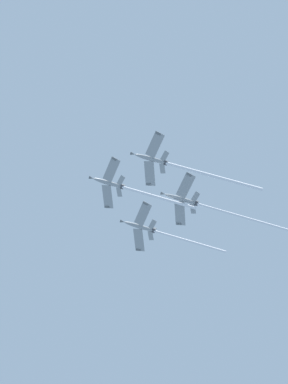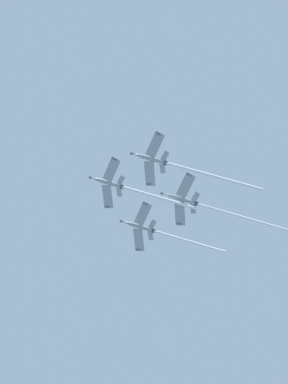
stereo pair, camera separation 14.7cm
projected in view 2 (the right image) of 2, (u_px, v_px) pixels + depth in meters
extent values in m
ellipsoid|color=gray|center=(108.00, 183.00, 184.74)|extent=(10.78, 7.47, 5.65)
cone|color=#595E60|center=(91.00, 178.00, 186.69)|extent=(2.27, 2.03, 1.70)
ellipsoid|color=black|center=(103.00, 181.00, 185.89)|extent=(3.02, 2.39, 1.86)
cube|color=gray|center=(112.00, 169.00, 182.64)|extent=(8.82, 8.75, 1.50)
cube|color=#595E60|center=(114.00, 159.00, 181.29)|extent=(1.70, 1.72, 0.77)
cube|color=gray|center=(108.00, 197.00, 186.18)|extent=(5.98, 9.61, 1.50)
cube|color=#595E60|center=(107.00, 207.00, 187.57)|extent=(1.85, 1.19, 0.77)
cube|color=gray|center=(121.00, 180.00, 182.51)|extent=(3.86, 3.65, 0.81)
cube|color=gray|center=(119.00, 192.00, 184.04)|extent=(2.53, 3.91, 0.81)
cube|color=#595E60|center=(121.00, 185.00, 184.59)|extent=(2.87, 1.86, 3.48)
cylinder|color=#38383D|center=(122.00, 186.00, 182.80)|extent=(1.46, 1.32, 1.11)
cylinder|color=#38383D|center=(122.00, 188.00, 183.10)|extent=(1.46, 1.32, 1.11)
cylinder|color=white|center=(158.00, 197.00, 178.78)|extent=(23.11, 14.73, 11.19)
ellipsoid|color=gray|center=(150.00, 159.00, 176.75)|extent=(10.73, 7.55, 5.66)
cone|color=#595E60|center=(133.00, 154.00, 178.70)|extent=(2.27, 2.04, 1.70)
ellipsoid|color=black|center=(145.00, 157.00, 177.90)|extent=(3.02, 2.41, 1.86)
cube|color=gray|center=(155.00, 145.00, 174.66)|extent=(8.86, 8.71, 1.51)
cube|color=#595E60|center=(158.00, 133.00, 173.31)|extent=(1.70, 1.72, 0.77)
cube|color=gray|center=(150.00, 174.00, 178.20)|extent=(6.04, 9.62, 1.51)
cube|color=#595E60|center=(149.00, 185.00, 179.58)|extent=(1.85, 1.20, 0.77)
cube|color=gray|center=(165.00, 156.00, 174.53)|extent=(3.87, 3.64, 0.81)
cube|color=gray|center=(162.00, 169.00, 176.06)|extent=(2.56, 3.91, 0.81)
cube|color=#595E60|center=(164.00, 161.00, 176.61)|extent=(2.86, 1.88, 3.48)
cylinder|color=#38383D|center=(166.00, 162.00, 174.82)|extent=(1.46, 1.33, 1.11)
cylinder|color=#38383D|center=(165.00, 164.00, 175.12)|extent=(1.46, 1.33, 1.11)
cylinder|color=white|center=(213.00, 176.00, 170.00)|extent=(27.53, 17.79, 13.37)
ellipsoid|color=gray|center=(139.00, 226.00, 186.23)|extent=(10.87, 7.32, 5.61)
cone|color=#595E60|center=(122.00, 221.00, 188.21)|extent=(2.27, 2.01, 1.70)
ellipsoid|color=black|center=(134.00, 224.00, 187.39)|extent=(3.04, 2.35, 1.85)
cube|color=gray|center=(143.00, 214.00, 184.13)|extent=(8.76, 8.82, 1.49)
cube|color=#595E60|center=(145.00, 204.00, 182.78)|extent=(1.72, 1.71, 0.76)
cube|color=gray|center=(139.00, 240.00, 187.69)|extent=(5.86, 9.60, 1.49)
cube|color=#595E60|center=(138.00, 250.00, 189.08)|extent=(1.85, 1.16, 0.76)
cube|color=gray|center=(152.00, 224.00, 184.00)|extent=(3.85, 3.68, 0.80)
cube|color=gray|center=(151.00, 236.00, 185.53)|extent=(2.48, 3.89, 0.80)
cube|color=#595E60|center=(152.00, 229.00, 186.07)|extent=(2.89, 1.81, 3.48)
cylinder|color=#38383D|center=(154.00, 230.00, 184.29)|extent=(1.46, 1.31, 1.11)
cylinder|color=#38383D|center=(153.00, 232.00, 184.59)|extent=(1.46, 1.31, 1.11)
cylinder|color=white|center=(189.00, 241.00, 180.40)|extent=(22.31, 13.64, 10.51)
ellipsoid|color=gray|center=(181.00, 199.00, 177.71)|extent=(10.77, 7.54, 5.57)
cone|color=#595E60|center=(163.00, 194.00, 179.61)|extent=(2.27, 2.04, 1.69)
ellipsoid|color=black|center=(176.00, 197.00, 178.85)|extent=(3.02, 2.40, 1.84)
cube|color=gray|center=(186.00, 186.00, 175.63)|extent=(8.85, 8.73, 1.48)
cube|color=#595E60|center=(189.00, 175.00, 174.28)|extent=(1.70, 1.73, 0.76)
cube|color=gray|center=(180.00, 213.00, 179.16)|extent=(6.04, 9.62, 1.48)
cube|color=#595E60|center=(179.00, 224.00, 180.56)|extent=(1.86, 1.20, 0.76)
cube|color=gray|center=(196.00, 197.00, 175.53)|extent=(3.87, 3.65, 0.79)
cube|color=gray|center=(193.00, 209.00, 177.05)|extent=(2.55, 3.91, 0.79)
cube|color=#595E60|center=(195.00, 202.00, 177.61)|extent=(2.85, 1.87, 3.47)
cylinder|color=#38383D|center=(197.00, 202.00, 175.83)|extent=(1.46, 1.32, 1.11)
cylinder|color=#38383D|center=(196.00, 205.00, 176.13)|extent=(1.46, 1.32, 1.11)
cylinder|color=white|center=(242.00, 217.00, 171.32)|extent=(26.33, 16.79, 12.32)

